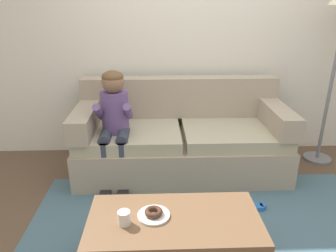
% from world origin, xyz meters
% --- Properties ---
extents(ground, '(10.00, 10.00, 0.00)m').
position_xyz_m(ground, '(0.00, 0.00, 0.00)').
color(ground, brown).
extents(wall_back, '(8.00, 0.10, 2.80)m').
position_xyz_m(wall_back, '(0.00, 1.40, 1.40)').
color(wall_back, silver).
rests_on(wall_back, ground).
extents(area_rug, '(2.88, 1.78, 0.01)m').
position_xyz_m(area_rug, '(0.00, -0.25, 0.01)').
color(area_rug, '#476675').
rests_on(area_rug, ground).
extents(couch, '(2.11, 0.90, 0.93)m').
position_xyz_m(couch, '(-0.15, 0.85, 0.34)').
color(couch, tan).
rests_on(couch, ground).
extents(coffee_table, '(1.11, 0.56, 0.39)m').
position_xyz_m(coffee_table, '(-0.30, -0.51, 0.35)').
color(coffee_table, brown).
rests_on(coffee_table, ground).
extents(person_child, '(0.34, 0.58, 1.10)m').
position_xyz_m(person_child, '(-0.80, 0.64, 0.67)').
color(person_child, '#664C84').
rests_on(person_child, ground).
extents(plate, '(0.21, 0.21, 0.01)m').
position_xyz_m(plate, '(-0.43, -0.49, 0.40)').
color(plate, white).
rests_on(plate, coffee_table).
extents(donut, '(0.17, 0.17, 0.04)m').
position_xyz_m(donut, '(-0.43, -0.49, 0.43)').
color(donut, '#422619').
rests_on(donut, plate).
extents(mug, '(0.08, 0.08, 0.09)m').
position_xyz_m(mug, '(-0.61, -0.56, 0.44)').
color(mug, silver).
rests_on(mug, coffee_table).
extents(toy_controller, '(0.23, 0.09, 0.05)m').
position_xyz_m(toy_controller, '(0.43, 0.08, 0.03)').
color(toy_controller, blue).
rests_on(toy_controller, ground).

